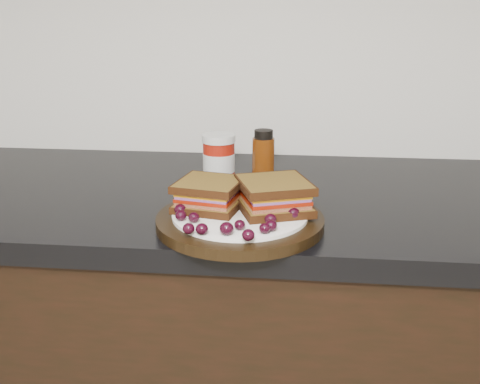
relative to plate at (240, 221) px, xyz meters
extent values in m
cube|color=black|center=(-0.12, 0.19, -0.48)|extent=(3.96, 0.58, 0.86)
cube|color=black|center=(-0.12, 0.19, -0.03)|extent=(3.98, 0.60, 0.04)
cylinder|color=black|center=(0.00, 0.00, 0.00)|extent=(0.28, 0.28, 0.02)
ellipsoid|color=black|center=(-0.09, -0.05, 0.02)|extent=(0.02, 0.02, 0.02)
ellipsoid|color=black|center=(-0.07, -0.05, 0.02)|extent=(0.02, 0.02, 0.02)
ellipsoid|color=black|center=(-0.07, -0.10, 0.02)|extent=(0.02, 0.02, 0.02)
ellipsoid|color=black|center=(-0.05, -0.10, 0.02)|extent=(0.02, 0.02, 0.02)
ellipsoid|color=black|center=(-0.01, -0.10, 0.03)|extent=(0.02, 0.02, 0.02)
ellipsoid|color=black|center=(0.01, -0.08, 0.02)|extent=(0.02, 0.02, 0.02)
ellipsoid|color=black|center=(0.02, -0.12, 0.02)|extent=(0.02, 0.02, 0.02)
ellipsoid|color=black|center=(0.05, -0.09, 0.02)|extent=(0.02, 0.02, 0.02)
ellipsoid|color=black|center=(0.06, -0.07, 0.02)|extent=(0.02, 0.02, 0.02)
ellipsoid|color=black|center=(0.05, -0.05, 0.02)|extent=(0.02, 0.02, 0.02)
ellipsoid|color=black|center=(0.09, -0.02, 0.03)|extent=(0.02, 0.02, 0.02)
ellipsoid|color=black|center=(0.07, -0.02, 0.02)|extent=(0.02, 0.02, 0.02)
ellipsoid|color=black|center=(0.09, 0.00, 0.02)|extent=(0.02, 0.02, 0.02)
ellipsoid|color=black|center=(0.06, 0.06, 0.02)|extent=(0.02, 0.02, 0.02)
ellipsoid|color=black|center=(-0.04, 0.06, 0.02)|extent=(0.02, 0.02, 0.02)
ellipsoid|color=black|center=(-0.04, 0.04, 0.02)|extent=(0.02, 0.02, 0.02)
ellipsoid|color=black|center=(-0.07, 0.02, 0.02)|extent=(0.02, 0.02, 0.02)
ellipsoid|color=black|center=(-0.07, 0.00, 0.02)|extent=(0.02, 0.02, 0.02)
ellipsoid|color=black|center=(-0.10, -0.02, 0.02)|extent=(0.02, 0.02, 0.02)
ellipsoid|color=black|center=(-0.06, 0.04, 0.02)|extent=(0.02, 0.02, 0.02)
ellipsoid|color=black|center=(-0.06, 0.01, 0.02)|extent=(0.02, 0.02, 0.02)
ellipsoid|color=black|center=(-0.05, -0.01, 0.02)|extent=(0.02, 0.02, 0.02)
cylinder|color=#9C180B|center=(-0.07, 0.24, 0.04)|extent=(0.08, 0.08, 0.10)
cylinder|color=#522308|center=(0.03, 0.20, 0.05)|extent=(0.05, 0.05, 0.12)
camera|label=1|loc=(0.09, -0.83, 0.33)|focal=40.00mm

